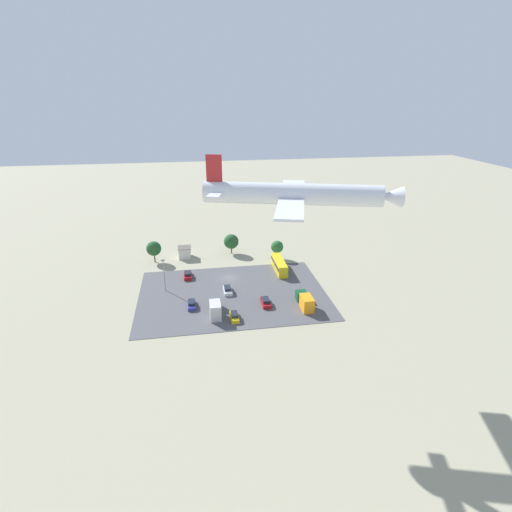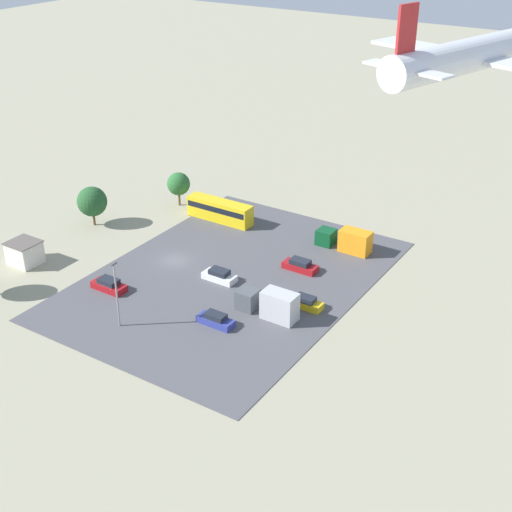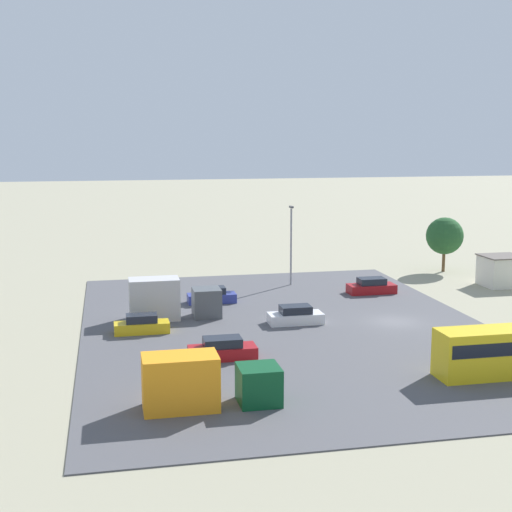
{
  "view_description": "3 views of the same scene",
  "coord_description": "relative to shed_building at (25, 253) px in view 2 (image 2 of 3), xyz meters",
  "views": [
    {
      "loc": [
        8.57,
        96.47,
        45.85
      ],
      "look_at": [
        -3.61,
        22.58,
        15.25
      ],
      "focal_mm": 28.0,
      "sensor_mm": 36.0,
      "label": 1
    },
    {
      "loc": [
        66.98,
        56.44,
        46.21
      ],
      "look_at": [
        0.13,
        13.39,
        4.61
      ],
      "focal_mm": 50.0,
      "sensor_mm": 36.0,
      "label": 2
    },
    {
      "loc": [
        -54.86,
        23.49,
        15.66
      ],
      "look_at": [
        5.15,
        10.9,
        5.24
      ],
      "focal_mm": 50.0,
      "sensor_mm": 36.0,
      "label": 3
    }
  ],
  "objects": [
    {
      "name": "ground_plane",
      "position": [
        -11.62,
        16.78,
        -1.63
      ],
      "size": [
        400.0,
        400.0,
        0.0
      ],
      "primitive_type": "plane",
      "color": "gray"
    },
    {
      "name": "parking_lot_surface",
      "position": [
        -11.62,
        26.18,
        -1.59
      ],
      "size": [
        45.56,
        32.97,
        0.08
      ],
      "color": "#4C4C51",
      "rests_on": "ground"
    },
    {
      "name": "shed_building",
      "position": [
        0.0,
        0.0,
        0.0
      ],
      "size": [
        3.88,
        4.14,
        3.24
      ],
      "color": "silver",
      "rests_on": "ground"
    },
    {
      "name": "bus",
      "position": [
        -25.89,
        14.29,
        0.16
      ],
      "size": [
        2.52,
        10.85,
        3.18
      ],
      "color": "gold",
      "rests_on": "ground"
    },
    {
      "name": "parked_car_0",
      "position": [
        -10.68,
        37.89,
        -0.92
      ],
      "size": [
        1.73,
        4.37,
        1.5
      ],
      "color": "gold",
      "rests_on": "ground"
    },
    {
      "name": "parked_car_1",
      "position": [
        -0.78,
        14.69,
        -0.9
      ],
      "size": [
        1.99,
        4.73,
        1.55
      ],
      "color": "maroon",
      "rests_on": "ground"
    },
    {
      "name": "parked_car_2",
      "position": [
        -10.46,
        25.13,
        -0.91
      ],
      "size": [
        1.95,
        4.57,
        1.53
      ],
      "rotation": [
        0.0,
        0.0,
        3.14
      ],
      "color": "silver",
      "rests_on": "ground"
    },
    {
      "name": "parked_car_3",
      "position": [
        -1.54,
        30.92,
        -0.93
      ],
      "size": [
        1.75,
        4.54,
        1.48
      ],
      "rotation": [
        0.0,
        0.0,
        3.14
      ],
      "color": "navy",
      "rests_on": "ground"
    },
    {
      "name": "parked_car_4",
      "position": [
        -18.61,
        32.65,
        -0.91
      ],
      "size": [
        1.93,
        4.79,
        1.52
      ],
      "rotation": [
        0.0,
        0.0,
        3.14
      ],
      "color": "maroon",
      "rests_on": "ground"
    },
    {
      "name": "parked_truck_0",
      "position": [
        -27.41,
        35.2,
        -0.08
      ],
      "size": [
        2.43,
        7.98,
        3.2
      ],
      "rotation": [
        0.0,
        0.0,
        3.14
      ],
      "color": "#0C4723",
      "rests_on": "ground"
    },
    {
      "name": "parked_truck_1",
      "position": [
        -6.67,
        35.33,
        0.08
      ],
      "size": [
        2.4,
        7.81,
        3.56
      ],
      "rotation": [
        0.0,
        0.0,
        3.14
      ],
      "color": "#4C5156",
      "rests_on": "ground"
    },
    {
      "name": "tree_near_shed",
      "position": [
        -14.19,
        -0.91,
        2.23
      ],
      "size": [
        4.53,
        4.53,
        6.14
      ],
      "color": "brown",
      "rests_on": "ground"
    },
    {
      "name": "tree_apron_far",
      "position": [
        -27.18,
        5.32,
        2.05
      ],
      "size": [
        3.69,
        3.69,
        5.54
      ],
      "color": "brown",
      "rests_on": "ground"
    },
    {
      "name": "light_pole_lot_centre",
      "position": [
        4.79,
        21.57,
        3.05
      ],
      "size": [
        0.9,
        0.28,
        8.34
      ],
      "color": "gray",
      "rests_on": "ground"
    },
    {
      "name": "airplane",
      "position": [
        -20.04,
        52.89,
        29.35
      ],
      "size": [
        30.99,
        25.61,
        7.7
      ],
      "rotation": [
        0.0,
        0.0,
        1.29
      ],
      "color": "silver"
    }
  ]
}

